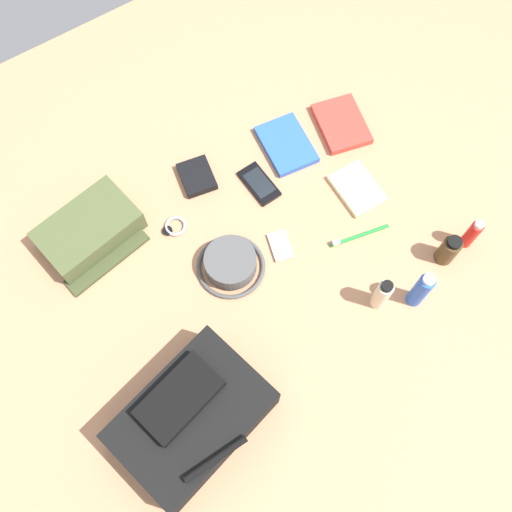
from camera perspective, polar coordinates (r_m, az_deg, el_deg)
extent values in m
cube|color=tan|center=(1.59, 0.00, -0.70)|extent=(2.64, 2.02, 0.02)
cube|color=black|center=(1.43, -6.26, -15.53)|extent=(0.40, 0.31, 0.13)
cube|color=black|center=(1.36, -7.54, -13.66)|extent=(0.21, 0.15, 0.03)
cylinder|color=black|center=(1.34, -3.97, -19.25)|extent=(0.16, 0.02, 0.02)
cube|color=#47512D|center=(1.64, -16.09, 2.49)|extent=(0.29, 0.20, 0.08)
cube|color=#394124|center=(1.63, -14.39, -0.37)|extent=(0.26, 0.10, 0.01)
cylinder|color=#4A4A4A|center=(1.55, -2.52, -0.65)|extent=(0.14, 0.14, 0.05)
torus|color=#4A4A4A|center=(1.57, -2.48, -1.03)|extent=(0.19, 0.19, 0.01)
cylinder|color=red|center=(1.66, 20.37, 1.99)|extent=(0.03, 0.03, 0.11)
cylinder|color=silver|center=(1.60, 21.09, 2.89)|extent=(0.02, 0.02, 0.01)
cylinder|color=#473319|center=(1.63, 18.34, 0.51)|extent=(0.05, 0.05, 0.10)
cylinder|color=black|center=(1.58, 18.92, 1.28)|extent=(0.04, 0.04, 0.01)
cylinder|color=blue|center=(1.53, 15.82, -3.28)|extent=(0.04, 0.04, 0.15)
cylinder|color=silver|center=(1.46, 16.63, -2.25)|extent=(0.03, 0.03, 0.01)
cylinder|color=beige|center=(1.52, 12.22, -3.77)|extent=(0.04, 0.04, 0.12)
cylinder|color=black|center=(1.46, 12.75, -2.92)|extent=(0.03, 0.03, 0.01)
cube|color=red|center=(1.80, 8.38, 12.70)|extent=(0.17, 0.20, 0.02)
cube|color=white|center=(1.80, 8.37, 12.65)|extent=(0.16, 0.20, 0.02)
cube|color=blue|center=(1.75, 3.00, 10.88)|extent=(0.15, 0.20, 0.02)
cube|color=white|center=(1.75, 2.99, 10.83)|extent=(0.15, 0.19, 0.01)
cube|color=black|center=(1.68, 0.31, 7.10)|extent=(0.07, 0.13, 0.01)
cube|color=black|center=(1.67, 0.31, 7.22)|extent=(0.06, 0.09, 0.00)
cube|color=#B7B7BC|center=(1.60, 2.46, 0.90)|extent=(0.07, 0.10, 0.01)
cylinder|color=silver|center=(1.60, 2.17, 1.39)|extent=(0.03, 0.03, 0.00)
torus|color=#99999E|center=(1.63, -7.90, 2.93)|extent=(0.06, 0.06, 0.01)
cylinder|color=black|center=(1.63, -8.68, 2.46)|extent=(0.03, 0.03, 0.01)
cylinder|color=#198C33|center=(1.63, 10.14, 1.98)|extent=(0.17, 0.05, 0.01)
cube|color=white|center=(1.60, 7.88, 1.33)|extent=(0.02, 0.02, 0.01)
cube|color=black|center=(1.69, -5.69, 7.84)|extent=(0.11, 0.13, 0.02)
cube|color=beige|center=(1.70, 9.90, 6.55)|extent=(0.12, 0.16, 0.02)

